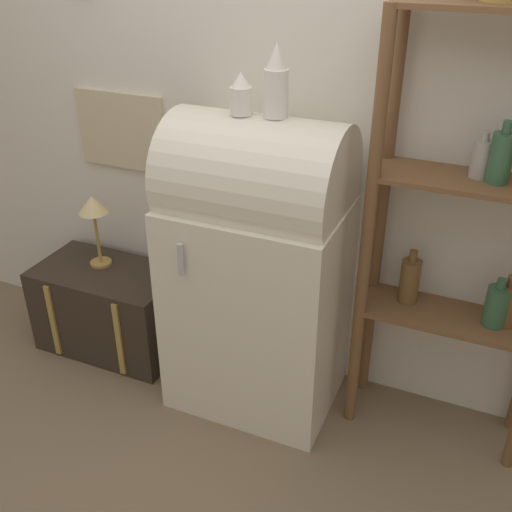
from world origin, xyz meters
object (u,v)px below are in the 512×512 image
(desk_lamp, at_px, (94,211))
(suitcase_trunk, at_px, (110,308))
(vase_center, at_px, (276,83))
(vase_left, at_px, (241,95))
(refrigerator, at_px, (258,267))

(desk_lamp, bearing_deg, suitcase_trunk, -39.82)
(vase_center, bearing_deg, vase_left, -171.90)
(refrigerator, bearing_deg, vase_left, -169.90)
(vase_left, bearing_deg, vase_center, 8.10)
(vase_center, bearing_deg, desk_lamp, 175.84)
(refrigerator, bearing_deg, vase_center, 6.25)
(refrigerator, xyz_separation_m, vase_center, (0.07, 0.01, 0.80))
(refrigerator, distance_m, desk_lamp, 0.93)
(vase_left, distance_m, desk_lamp, 1.09)
(vase_left, bearing_deg, suitcase_trunk, 176.86)
(refrigerator, xyz_separation_m, suitcase_trunk, (-0.86, 0.03, -0.47))
(vase_left, xyz_separation_m, desk_lamp, (-0.85, 0.09, -0.68))
(refrigerator, xyz_separation_m, vase_left, (-0.06, -0.01, 0.74))
(vase_left, height_order, vase_center, vase_center)
(vase_center, bearing_deg, refrigerator, -173.75)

